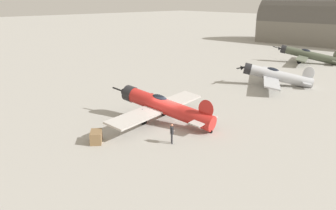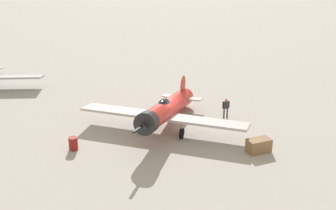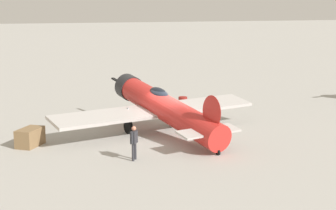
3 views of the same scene
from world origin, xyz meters
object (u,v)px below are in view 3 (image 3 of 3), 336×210
equipment_crate (30,137)px  fuel_drum (183,103)px  airplane_foreground (163,107)px  ground_crew_mechanic (134,140)px

equipment_crate → fuel_drum: (11.24, 6.30, -0.01)m
airplane_foreground → equipment_crate: bearing=77.8°
airplane_foreground → ground_crew_mechanic: bearing=132.8°
equipment_crate → fuel_drum: 12.89m
equipment_crate → fuel_drum: size_ratio=1.99×
airplane_foreground → ground_crew_mechanic: 5.38m
ground_crew_mechanic → fuel_drum: (6.82, 10.67, -0.55)m
ground_crew_mechanic → equipment_crate: (-4.43, 4.37, -0.54)m
airplane_foreground → fuel_drum: 7.40m
airplane_foreground → fuel_drum: airplane_foreground is taller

